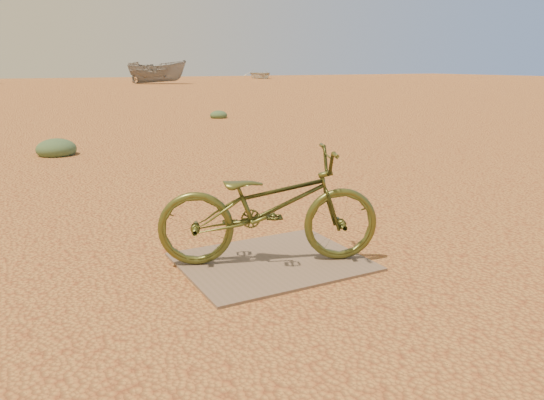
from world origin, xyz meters
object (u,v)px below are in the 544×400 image
plywood_board (272,262)px  boat_far_right (260,74)px  bicycle (269,206)px  boat_mid_right (157,72)px

plywood_board → boat_far_right: boat_far_right is taller
bicycle → boat_mid_right: boat_mid_right is taller
bicycle → boat_far_right: 53.75m
bicycle → boat_mid_right: bearing=6.7°
plywood_board → boat_mid_right: bearing=75.0°
bicycle → boat_mid_right: (10.24, 38.10, 0.42)m
boat_mid_right → bicycle: bearing=-165.2°
plywood_board → boat_mid_right: 39.46m
plywood_board → bicycle: bicycle is taller
plywood_board → bicycle: (-0.02, 0.00, 0.47)m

